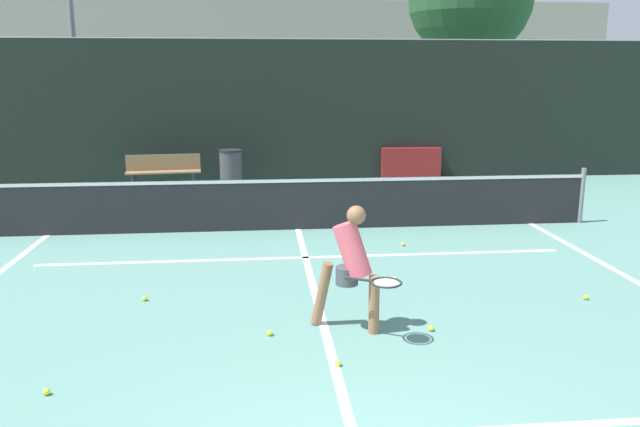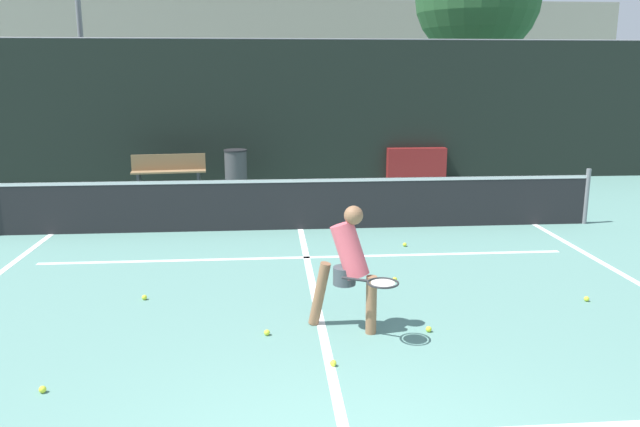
% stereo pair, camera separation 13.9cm
% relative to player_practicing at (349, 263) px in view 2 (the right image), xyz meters
% --- Properties ---
extents(court_service_line, '(8.25, 0.10, 0.01)m').
position_rel_player_practicing_xyz_m(court_service_line, '(-0.29, 2.87, -0.79)').
color(court_service_line, white).
rests_on(court_service_line, ground).
extents(court_center_mark, '(0.10, 6.83, 0.01)m').
position_rel_player_practicing_xyz_m(court_center_mark, '(-0.29, 1.28, -0.79)').
color(court_center_mark, white).
rests_on(court_center_mark, ground).
extents(court_sideline_right, '(0.10, 7.83, 0.01)m').
position_rel_player_practicing_xyz_m(court_sideline_right, '(4.22, 1.28, -0.79)').
color(court_sideline_right, white).
rests_on(court_sideline_right, ground).
extents(net, '(11.09, 0.09, 1.07)m').
position_rel_player_practicing_xyz_m(net, '(-0.29, 4.70, -0.28)').
color(net, slate).
rests_on(net, ground).
extents(fence_back, '(24.00, 0.06, 3.72)m').
position_rel_player_practicing_xyz_m(fence_back, '(-0.29, 10.14, 1.06)').
color(fence_back, black).
rests_on(fence_back, ground).
extents(player_practicing, '(1.00, 0.90, 1.45)m').
position_rel_player_practicing_xyz_m(player_practicing, '(0.00, 0.00, 0.00)').
color(player_practicing, '#8C6042').
rests_on(player_practicing, ground).
extents(tennis_ball_scattered_0, '(0.07, 0.07, 0.07)m').
position_rel_player_practicing_xyz_m(tennis_ball_scattered_0, '(0.90, -0.14, -0.76)').
color(tennis_ball_scattered_0, '#D1E033').
rests_on(tennis_ball_scattered_0, ground).
extents(tennis_ball_scattered_1, '(0.07, 0.07, 0.07)m').
position_rel_player_practicing_xyz_m(tennis_ball_scattered_1, '(-2.96, -1.19, -0.76)').
color(tennis_ball_scattered_1, '#D1E033').
rests_on(tennis_ball_scattered_1, ground).
extents(tennis_ball_scattered_2, '(0.07, 0.07, 0.07)m').
position_rel_player_practicing_xyz_m(tennis_ball_scattered_2, '(-2.49, 1.17, -0.76)').
color(tennis_ball_scattered_2, '#D1E033').
rests_on(tennis_ball_scattered_2, ground).
extents(tennis_ball_scattered_3, '(0.07, 0.07, 0.07)m').
position_rel_player_practicing_xyz_m(tennis_ball_scattered_3, '(-0.92, -0.08, -0.76)').
color(tennis_ball_scattered_3, '#D1E033').
rests_on(tennis_ball_scattered_3, ground).
extents(tennis_ball_scattered_4, '(0.07, 0.07, 0.07)m').
position_rel_player_practicing_xyz_m(tennis_ball_scattered_4, '(-0.26, -0.88, -0.76)').
color(tennis_ball_scattered_4, '#D1E033').
rests_on(tennis_ball_scattered_4, ground).
extents(tennis_ball_scattered_5, '(0.07, 0.07, 0.07)m').
position_rel_player_practicing_xyz_m(tennis_ball_scattered_5, '(0.86, 1.61, -0.76)').
color(tennis_ball_scattered_5, '#D1E033').
rests_on(tennis_ball_scattered_5, ground).
extents(tennis_ball_scattered_6, '(0.07, 0.07, 0.07)m').
position_rel_player_practicing_xyz_m(tennis_ball_scattered_6, '(3.15, 0.64, -0.76)').
color(tennis_ball_scattered_6, '#D1E033').
rests_on(tennis_ball_scattered_6, ground).
extents(tennis_ball_scattered_7, '(0.07, 0.07, 0.07)m').
position_rel_player_practicing_xyz_m(tennis_ball_scattered_7, '(1.39, 3.37, -0.76)').
color(tennis_ball_scattered_7, '#D1E033').
rests_on(tennis_ball_scattered_7, ground).
extents(courtside_bench, '(1.85, 0.55, 0.86)m').
position_rel_player_practicing_xyz_m(courtside_bench, '(-3.36, 9.15, -0.32)').
color(courtside_bench, olive).
rests_on(courtside_bench, ground).
extents(trash_bin, '(0.59, 0.59, 0.96)m').
position_rel_player_practicing_xyz_m(trash_bin, '(-1.69, 9.22, -0.31)').
color(trash_bin, '#3F3F42').
rests_on(trash_bin, ground).
extents(parked_car, '(1.62, 4.68, 1.44)m').
position_rel_player_practicing_xyz_m(parked_car, '(3.16, 12.13, -0.19)').
color(parked_car, maroon).
rests_on(parked_car, ground).
extents(tree_west, '(2.79, 2.79, 3.34)m').
position_rel_player_practicing_xyz_m(tree_west, '(0.51, 16.54, 2.05)').
color(tree_west, brown).
rests_on(tree_west, ground).
extents(building_far, '(36.00, 2.40, 6.47)m').
position_rel_player_practicing_xyz_m(building_far, '(-0.29, 27.58, 2.44)').
color(building_far, gray).
rests_on(building_far, ground).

